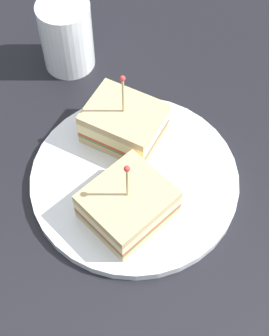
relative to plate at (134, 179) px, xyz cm
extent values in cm
cube|color=black|center=(0.00, 0.00, -1.68)|extent=(111.38, 111.38, 2.00)
cylinder|color=white|center=(0.00, 0.00, 0.00)|extent=(26.27, 26.27, 1.36)
cube|color=tan|center=(-1.84, -4.97, 1.28)|extent=(12.37, 12.01, 1.19)
cube|color=#478438|center=(-1.84, -4.97, 2.07)|extent=(12.37, 12.01, 0.40)
cube|color=red|center=(-1.84, -4.97, 2.52)|extent=(12.37, 12.01, 0.50)
cube|color=#EFE093|center=(-1.84, -4.97, 3.45)|extent=(12.37, 12.01, 1.36)
cube|color=tan|center=(-1.84, -4.97, 4.73)|extent=(12.37, 12.01, 1.19)
cylinder|color=tan|center=(-1.84, -4.97, 7.71)|extent=(0.30, 0.30, 5.96)
sphere|color=red|center=(-1.84, -4.97, 10.69)|extent=(0.70, 0.70, 0.70)
cube|color=tan|center=(-0.31, 6.66, 1.28)|extent=(12.04, 11.78, 1.20)
cube|color=#478438|center=(-0.31, 6.66, 2.07)|extent=(12.04, 11.78, 0.40)
cube|color=red|center=(-0.31, 6.66, 2.52)|extent=(12.04, 11.78, 0.50)
cube|color=#EFE093|center=(-0.31, 6.66, 3.64)|extent=(12.04, 11.78, 1.73)
cube|color=tan|center=(-0.31, 6.66, 5.11)|extent=(12.04, 11.78, 1.20)
cylinder|color=tan|center=(-0.31, 6.66, 8.34)|extent=(0.30, 0.30, 6.46)
sphere|color=red|center=(-0.31, 6.66, 11.57)|extent=(0.70, 0.70, 0.70)
cylinder|color=beige|center=(-5.10, 22.62, 3.48)|extent=(6.58, 6.58, 8.31)
cylinder|color=white|center=(-5.10, 22.62, 4.54)|extent=(7.48, 7.48, 10.43)
camera|label=1|loc=(-6.98, -33.27, 55.57)|focal=54.98mm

